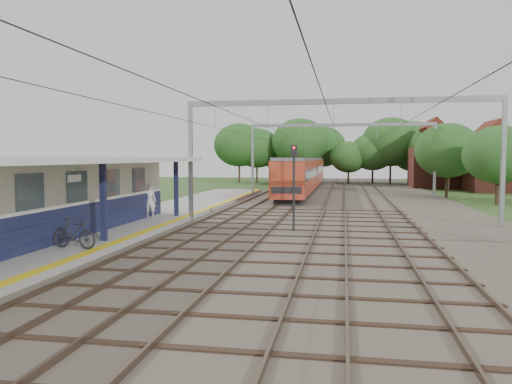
# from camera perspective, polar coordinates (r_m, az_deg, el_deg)

# --- Properties ---
(ground) EXTENTS (160.00, 160.00, 0.00)m
(ground) POSITION_cam_1_polar(r_m,az_deg,el_deg) (14.01, -6.28, -11.65)
(ground) COLOR #2D4C1E
(ground) RESTS_ON ground
(ballast_bed) EXTENTS (18.00, 90.00, 0.10)m
(ballast_bed) POSITION_cam_1_polar(r_m,az_deg,el_deg) (43.10, 10.25, -1.06)
(ballast_bed) COLOR #473D33
(ballast_bed) RESTS_ON ground
(platform) EXTENTS (5.00, 52.00, 0.35)m
(platform) POSITION_cam_1_polar(r_m,az_deg,el_deg) (29.44, -12.67, -3.15)
(platform) COLOR gray
(platform) RESTS_ON ground
(yellow_stripe) EXTENTS (0.45, 52.00, 0.01)m
(yellow_stripe) POSITION_cam_1_polar(r_m,az_deg,el_deg) (28.63, -8.51, -2.94)
(yellow_stripe) COLOR yellow
(yellow_stripe) RESTS_ON platform
(station_building) EXTENTS (3.41, 18.00, 3.40)m
(station_building) POSITION_cam_1_polar(r_m,az_deg,el_deg) (23.70, -22.38, -0.51)
(station_building) COLOR beige
(station_building) RESTS_ON platform
(canopy) EXTENTS (6.40, 20.00, 3.44)m
(canopy) POSITION_cam_1_polar(r_m,az_deg,el_deg) (22.21, -21.45, 3.37)
(canopy) COLOR #121639
(canopy) RESTS_ON platform
(rail_tracks) EXTENTS (11.80, 88.00, 0.15)m
(rail_tracks) POSITION_cam_1_polar(r_m,az_deg,el_deg) (43.16, 6.93, -0.86)
(rail_tracks) COLOR brown
(rail_tracks) RESTS_ON ballast_bed
(catenary_system) EXTENTS (17.22, 88.00, 7.00)m
(catenary_system) POSITION_cam_1_polar(r_m,az_deg,el_deg) (38.27, 9.45, 6.51)
(catenary_system) COLOR gray
(catenary_system) RESTS_ON ground
(tree_band) EXTENTS (31.72, 30.88, 8.82)m
(tree_band) POSITION_cam_1_polar(r_m,az_deg,el_deg) (70.07, 10.09, 4.83)
(tree_band) COLOR #382619
(tree_band) RESTS_ON ground
(house_near) EXTENTS (7.00, 6.12, 7.89)m
(house_near) POSITION_cam_1_polar(r_m,az_deg,el_deg) (61.40, 26.32, 2.81)
(house_near) COLOR brown
(house_near) RESTS_ON ground
(house_far) EXTENTS (8.00, 6.12, 8.66)m
(house_far) POSITION_cam_1_polar(r_m,az_deg,el_deg) (66.08, 20.70, 3.23)
(house_far) COLOR brown
(house_far) RESTS_ON ground
(person) EXTENTS (0.76, 0.55, 1.94)m
(person) POSITION_cam_1_polar(r_m,az_deg,el_deg) (29.14, -12.04, -0.96)
(person) COLOR silver
(person) RESTS_ON platform
(bicycle) EXTENTS (1.99, 0.84, 1.16)m
(bicycle) POSITION_cam_1_polar(r_m,az_deg,el_deg) (19.96, -20.09, -4.46)
(bicycle) COLOR black
(bicycle) RESTS_ON platform
(train) EXTENTS (2.78, 34.66, 3.67)m
(train) POSITION_cam_1_polar(r_m,az_deg,el_deg) (55.17, 5.55, 2.14)
(train) COLOR black
(train) RESTS_ON ballast_bed
(signal_post) EXTENTS (0.33, 0.28, 4.38)m
(signal_post) POSITION_cam_1_polar(r_m,az_deg,el_deg) (24.91, 4.35, 1.64)
(signal_post) COLOR black
(signal_post) RESTS_ON ground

